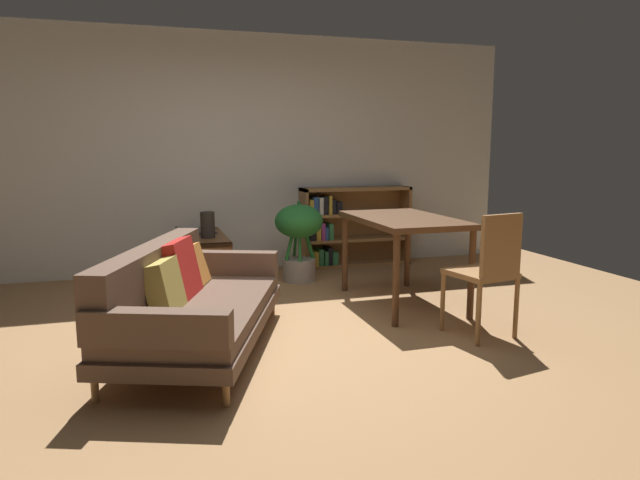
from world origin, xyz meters
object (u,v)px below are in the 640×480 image
media_console (207,261)px  desk_speaker (208,225)px  potted_floor_plant (299,233)px  open_laptop (198,231)px  bookshelf (347,227)px  dining_table (403,227)px  fabric_couch (187,300)px  dining_chair_near (488,268)px

media_console → desk_speaker: desk_speaker is taller
potted_floor_plant → desk_speaker: bearing=-171.9°
open_laptop → bookshelf: 1.85m
desk_speaker → bookshelf: bearing=24.0°
dining_table → bookshelf: bearing=86.5°
open_laptop → desk_speaker: 0.42m
potted_floor_plant → open_laptop: bearing=165.6°
fabric_couch → potted_floor_plant: bearing=53.9°
fabric_couch → dining_table: bearing=17.8°
potted_floor_plant → dining_chair_near: 2.37m
desk_speaker → potted_floor_plant: (0.97, 0.14, -0.14)m
potted_floor_plant → fabric_couch: bearing=-126.1°
dining_table → bookshelf: 1.82m
fabric_couch → media_console: (0.33, 1.84, -0.10)m
desk_speaker → bookshelf: 1.93m
open_laptop → dining_table: (1.70, -1.42, 0.16)m
fabric_couch → open_laptop: 2.08m
dining_chair_near → bookshelf: 2.85m
open_laptop → desk_speaker: (0.06, -0.40, 0.11)m
media_console → dining_chair_near: bearing=-50.8°
potted_floor_plant → dining_chair_near: dining_chair_near is taller
open_laptop → bookshelf: bookshelf is taller
bookshelf → dining_table: bearing=-93.5°
desk_speaker → dining_table: dining_table is taller
desk_speaker → potted_floor_plant: bearing=8.1°
bookshelf → dining_chair_near: bearing=-88.2°
media_console → bookshelf: size_ratio=0.83×
media_console → desk_speaker: 0.45m
fabric_couch → open_laptop: bearing=82.5°
open_laptop → dining_chair_near: (1.90, -2.47, -0.02)m
fabric_couch → dining_table: 2.10m
desk_speaker → dining_chair_near: size_ratio=0.27×
open_laptop → potted_floor_plant: potted_floor_plant is taller
potted_floor_plant → bookshelf: bearing=39.6°
fabric_couch → dining_chair_near: (2.17, -0.41, 0.18)m
dining_table → bookshelf: bookshelf is taller
dining_chair_near → open_laptop: bearing=127.6°
dining_chair_near → bookshelf: (-0.09, 2.84, -0.07)m
open_laptop → dining_chair_near: bearing=-52.4°
desk_speaker → dining_chair_near: dining_chair_near is taller
open_laptop → potted_floor_plant: bearing=-14.4°
media_console → desk_speaker: (-0.00, -0.19, 0.40)m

